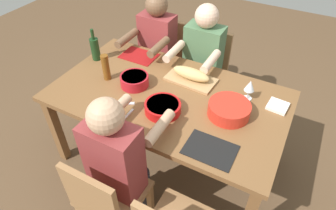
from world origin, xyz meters
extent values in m
plane|color=brown|center=(0.00, 0.00, 0.00)|extent=(8.00, 8.00, 0.00)
cube|color=brown|center=(0.00, 0.00, 0.72)|extent=(1.80, 1.04, 0.04)
cube|color=brown|center=(-0.84, -0.46, 0.35)|extent=(0.07, 0.07, 0.70)
cube|color=brown|center=(-0.84, 0.46, 0.35)|extent=(0.07, 0.07, 0.70)
cube|color=brown|center=(0.84, 0.46, 0.35)|extent=(0.07, 0.07, 0.70)
cube|color=#9E7044|center=(-0.49, 0.76, 0.44)|extent=(0.40, 0.40, 0.03)
cube|color=#9E7044|center=(-0.49, 0.94, 0.65)|extent=(0.38, 0.04, 0.40)
cube|color=#9E7044|center=(-0.32, 0.59, 0.21)|extent=(0.04, 0.04, 0.42)
cube|color=#9E7044|center=(-0.66, 0.59, 0.21)|extent=(0.04, 0.04, 0.42)
cube|color=#9E7044|center=(-0.32, 0.93, 0.21)|extent=(0.04, 0.04, 0.42)
cube|color=#9E7044|center=(-0.66, 0.93, 0.21)|extent=(0.04, 0.04, 0.42)
cylinder|color=#2D2D38|center=(-0.41, 0.54, 0.23)|extent=(0.11, 0.11, 0.45)
cylinder|color=#2D2D38|center=(-0.57, 0.54, 0.23)|extent=(0.11, 0.11, 0.45)
cube|color=maroon|center=(-0.49, 0.70, 0.73)|extent=(0.34, 0.20, 0.55)
cylinder|color=brown|center=(-0.32, 0.43, 0.85)|extent=(0.07, 0.30, 0.07)
cylinder|color=brown|center=(-0.66, 0.43, 0.85)|extent=(0.07, 0.30, 0.07)
sphere|color=brown|center=(-0.49, 0.70, 1.09)|extent=(0.21, 0.21, 0.21)
cube|color=#9E7044|center=(0.00, 0.76, 0.44)|extent=(0.40, 0.40, 0.03)
cube|color=#9E7044|center=(0.00, 0.94, 0.65)|extent=(0.38, 0.04, 0.40)
cube|color=#9E7044|center=(0.17, 0.59, 0.21)|extent=(0.04, 0.04, 0.42)
cube|color=#9E7044|center=(-0.17, 0.59, 0.21)|extent=(0.04, 0.04, 0.42)
cube|color=#9E7044|center=(0.17, 0.93, 0.21)|extent=(0.04, 0.04, 0.42)
cube|color=#9E7044|center=(-0.17, 0.93, 0.21)|extent=(0.04, 0.04, 0.42)
cylinder|color=#2D2D38|center=(0.08, 0.54, 0.23)|extent=(0.11, 0.11, 0.45)
cylinder|color=#2D2D38|center=(-0.08, 0.54, 0.23)|extent=(0.11, 0.11, 0.45)
cube|color=#4C724C|center=(0.00, 0.70, 0.73)|extent=(0.34, 0.20, 0.55)
cylinder|color=beige|center=(0.17, 0.43, 0.85)|extent=(0.07, 0.30, 0.07)
cylinder|color=beige|center=(-0.17, 0.43, 0.85)|extent=(0.07, 0.30, 0.07)
sphere|color=beige|center=(0.00, 0.70, 1.09)|extent=(0.21, 0.21, 0.21)
cube|color=#9E7044|center=(0.00, -0.76, 0.44)|extent=(0.40, 0.40, 0.03)
cube|color=#9E7044|center=(0.00, -0.94, 0.65)|extent=(0.38, 0.04, 0.40)
cube|color=#9E7044|center=(-0.17, -0.59, 0.21)|extent=(0.04, 0.04, 0.42)
cube|color=#9E7044|center=(0.17, -0.59, 0.21)|extent=(0.04, 0.04, 0.42)
cylinder|color=#2D2D38|center=(-0.08, -0.54, 0.23)|extent=(0.11, 0.11, 0.45)
cylinder|color=#2D2D38|center=(0.08, -0.54, 0.23)|extent=(0.11, 0.11, 0.45)
cube|color=maroon|center=(0.00, -0.70, 0.73)|extent=(0.34, 0.20, 0.55)
cylinder|color=tan|center=(-0.17, -0.43, 0.85)|extent=(0.07, 0.30, 0.07)
cylinder|color=tan|center=(0.17, -0.43, 0.85)|extent=(0.07, 0.30, 0.07)
sphere|color=tan|center=(0.00, -0.70, 1.09)|extent=(0.21, 0.21, 0.21)
cylinder|color=red|center=(0.06, -0.19, 0.78)|extent=(0.26, 0.26, 0.07)
cylinder|color=beige|center=(0.06, -0.19, 0.80)|extent=(0.23, 0.23, 0.03)
cylinder|color=red|center=(0.49, 0.00, 0.79)|extent=(0.30, 0.30, 0.10)
cylinder|color=#2D7028|center=(0.49, 0.00, 0.82)|extent=(0.26, 0.26, 0.03)
cylinder|color=#B21923|center=(-0.29, -0.02, 0.78)|extent=(0.23, 0.23, 0.09)
cylinder|color=orange|center=(-0.29, -0.02, 0.81)|extent=(0.20, 0.20, 0.03)
cube|color=tan|center=(0.08, 0.25, 0.75)|extent=(0.41, 0.24, 0.02)
ellipsoid|color=tan|center=(0.08, 0.25, 0.81)|extent=(0.33, 0.13, 0.09)
cylinder|color=#193819|center=(-0.80, 0.14, 0.84)|extent=(0.08, 0.08, 0.20)
cylinder|color=#193819|center=(-0.80, 0.14, 0.98)|extent=(0.03, 0.03, 0.09)
cylinder|color=brown|center=(-0.54, -0.05, 0.85)|extent=(0.06, 0.06, 0.22)
cylinder|color=silver|center=(0.55, 0.24, 0.74)|extent=(0.07, 0.07, 0.01)
cylinder|color=silver|center=(0.55, 0.24, 0.78)|extent=(0.01, 0.01, 0.07)
cone|color=silver|center=(0.55, 0.24, 0.86)|extent=(0.08, 0.08, 0.08)
cube|color=maroon|center=(-0.49, 0.36, 0.74)|extent=(0.32, 0.23, 0.01)
cube|color=black|center=(0.49, -0.36, 0.74)|extent=(0.32, 0.23, 0.01)
cube|color=silver|center=(-0.14, -0.36, 0.74)|extent=(0.02, 0.17, 0.01)
cube|color=silver|center=(-0.26, -0.27, 0.74)|extent=(0.21, 0.14, 0.01)
cube|color=white|center=(0.78, 0.24, 0.75)|extent=(0.15, 0.15, 0.02)
camera|label=1|loc=(0.82, -1.52, 2.15)|focal=30.89mm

